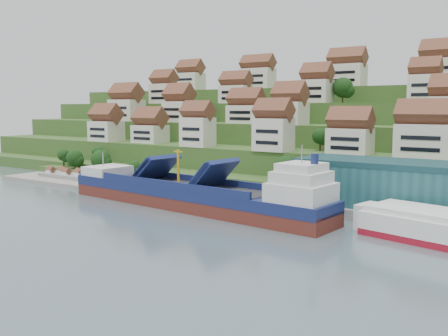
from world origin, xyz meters
The scene contains 10 objects.
ground centered at (0.00, 0.00, 0.00)m, with size 300.00×300.00×0.00m, color slate.
quay centered at (20.00, 15.00, 1.10)m, with size 180.00×14.00×2.20m, color gray.
pebble_beach centered at (-58.00, 12.00, 0.50)m, with size 45.00×20.00×1.00m, color gray.
hillside centered at (0.00, 103.55, 10.66)m, with size 260.00×128.00×31.00m.
hillside_village centered at (-0.22, 60.22, 24.20)m, with size 161.58×63.17×28.47m.
hillside_trees centered at (-8.06, 44.94, 16.75)m, with size 138.93×62.31×30.39m.
warehouse centered at (52.00, 17.00, 7.20)m, with size 60.00×15.00×10.00m, color #22585E.
flagpole centered at (18.11, 10.00, 6.88)m, with size 1.28×0.16×8.00m.
beach_huts centered at (-60.00, 10.75, 2.10)m, with size 14.40×3.70×2.20m.
cargo_ship centered at (2.45, -0.69, 3.12)m, with size 73.84×17.68×16.16m.
Camera 1 is at (72.39, -91.29, 23.72)m, focal length 40.00 mm.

